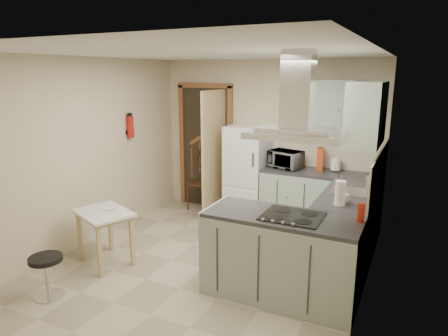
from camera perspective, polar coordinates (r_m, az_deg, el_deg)
The scene contains 28 objects.
floor at distance 4.97m, azimuth -2.95°, elevation -14.06°, with size 4.20×4.20×0.00m, color tan.
ceiling at distance 4.41m, azimuth -3.35°, elevation 16.12°, with size 4.20×4.20×0.00m, color silver.
back_wall at distance 6.41m, azimuth 6.12°, elevation 3.99°, with size 3.60×3.60×0.00m, color beige.
left_wall at distance 5.62m, azimuth -19.37°, elevation 1.98°, with size 4.20×4.20×0.00m, color beige.
right_wall at distance 3.99m, azimuth 20.02°, elevation -2.52°, with size 4.20×4.20×0.00m, color beige.
doorway at distance 6.87m, azimuth -2.66°, elevation 2.99°, with size 1.10×0.12×2.10m, color brown.
fridge at distance 6.31m, azimuth 3.36°, elevation -0.75°, with size 0.60×0.60×1.50m, color white.
counter_back at distance 6.12m, azimuth 10.77°, elevation -4.33°, with size 1.08×0.60×0.90m, color #9EB2A0.
counter_right at distance 5.33m, azimuth 17.55°, elevation -7.42°, with size 0.60×1.95×0.90m, color #9EB2A0.
splashback at distance 6.15m, azimuth 14.47°, elevation 2.31°, with size 1.68×0.02×0.50m, color beige.
wall_cabinet_back at distance 5.91m, azimuth 14.44°, elevation 8.72°, with size 0.85×0.35×0.70m, color #9EB2A0.
wall_cabinet_right at distance 4.74m, azimuth 19.71°, elevation 7.31°, with size 0.35×0.90×0.70m, color #9EB2A0.
peninsula at distance 4.25m, azimuth 8.19°, elevation -12.38°, with size 1.55×0.65×0.90m, color #9EB2A0.
hob at distance 4.05m, azimuth 9.76°, elevation -6.78°, with size 0.58×0.50×0.01m, color black.
extractor_hood at distance 3.85m, azimuth 10.23°, elevation 4.68°, with size 0.90×0.55×0.10m, color silver.
sink at distance 5.03m, azimuth 17.59°, elevation -3.22°, with size 0.45×0.40×0.01m, color silver.
fire_extinguisher at distance 6.19m, azimuth -13.23°, elevation 5.73°, with size 0.10×0.10×0.32m, color #B2140F.
drop_leaf_table at distance 5.17m, azimuth -16.61°, elevation -9.45°, with size 0.71×0.53×0.66m, color tan.
bentwood_chair at distance 6.79m, azimuth -3.24°, elevation -2.15°, with size 0.42×0.42×0.95m, color #542C1C.
stool at distance 4.68m, azimuth -23.92°, elevation -13.98°, with size 0.34×0.34×0.45m, color black.
microwave at distance 6.05m, azimuth 8.77°, elevation 1.24°, with size 0.47×0.32×0.26m, color black.
kettle at distance 6.00m, azimuth 15.66°, elevation 0.52°, with size 0.14×0.14×0.21m, color white.
cereal_box at distance 6.01m, azimuth 13.53°, elevation 1.27°, with size 0.09×0.22×0.33m, color #C74317.
soap_bottle at distance 5.31m, azimuth 20.20°, elevation -1.51°, with size 0.09×0.09×0.20m, color silver.
paper_towel at distance 4.46m, azimuth 16.27°, elevation -3.42°, with size 0.11×0.11×0.28m, color white.
cup at distance 4.57m, azimuth 16.65°, elevation -4.19°, with size 0.13×0.13×0.10m, color white.
red_bottle at distance 4.05m, azimuth 18.98°, elevation -6.03°, with size 0.07×0.07×0.19m, color red.
book at distance 5.14m, azimuth -17.04°, elevation -5.09°, with size 0.15×0.21×0.09m, color #9C3444.
Camera 1 is at (2.17, -3.84, 2.29)m, focal length 32.00 mm.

